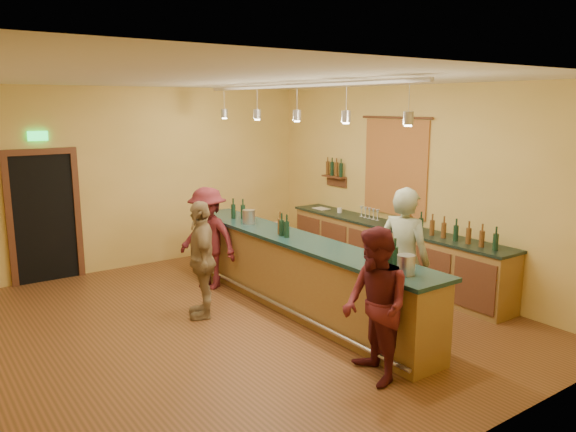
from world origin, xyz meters
TOP-DOWN VIEW (x-y plane):
  - floor at (0.00, 0.00)m, footprint 7.00×7.00m
  - ceiling at (0.00, 0.00)m, footprint 6.50×7.00m
  - wall_back at (0.00, 3.50)m, footprint 6.50×0.02m
  - wall_front at (0.00, -3.50)m, footprint 6.50×0.02m
  - wall_right at (3.25, 0.00)m, footprint 0.02×7.00m
  - doorway at (-1.70, 3.47)m, footprint 1.15×0.09m
  - tapestry at (3.23, 0.40)m, footprint 0.03×1.40m
  - bottle_shelf at (3.17, 1.90)m, footprint 0.17×0.55m
  - back_counter at (2.97, 0.18)m, footprint 0.60×4.55m
  - tasting_bar at (0.88, -0.00)m, footprint 0.74×5.10m
  - pendant_track at (0.88, -0.00)m, footprint 0.11×4.60m
  - bartender at (1.51, -1.44)m, footprint 0.62×0.79m
  - customer_a at (0.29, -2.20)m, footprint 0.85×0.96m
  - customer_b at (-0.34, 0.53)m, footprint 0.74×1.03m
  - customer_c at (0.31, 1.58)m, footprint 0.98×1.21m
  - bar_stool at (2.12, 2.20)m, footprint 0.36×0.36m

SIDE VIEW (x-z plane):
  - floor at x=0.00m, z-range 0.00..0.00m
  - back_counter at x=2.97m, z-range -0.15..1.12m
  - bar_stool at x=2.12m, z-range 0.22..0.95m
  - tasting_bar at x=0.88m, z-range -0.08..1.30m
  - customer_c at x=0.31m, z-range 0.00..1.63m
  - customer_b at x=-0.34m, z-range 0.00..1.63m
  - customer_a at x=0.29m, z-range 0.00..1.66m
  - bartender at x=1.51m, z-range 0.00..1.89m
  - doorway at x=-1.70m, z-range -0.11..2.36m
  - wall_back at x=0.00m, z-range 0.00..3.20m
  - wall_front at x=0.00m, z-range 0.00..3.20m
  - wall_right at x=3.25m, z-range 0.00..3.20m
  - bottle_shelf at x=3.17m, z-range 1.39..1.94m
  - tapestry at x=3.23m, z-range 1.05..2.65m
  - pendant_track at x=0.88m, z-range 2.73..3.24m
  - ceiling at x=0.00m, z-range 3.19..3.21m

